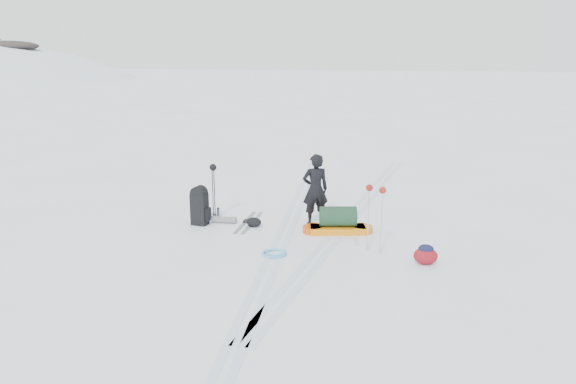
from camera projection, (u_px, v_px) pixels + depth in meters
name	position (u px, v px, depth m)	size (l,w,h in m)	color
ground	(284.00, 235.00, 12.60)	(200.00, 200.00, 0.00)	white
ski_tracks	(317.00, 225.00, 13.31)	(3.38, 17.97, 0.01)	silver
skier	(315.00, 189.00, 13.17)	(0.62, 0.41, 1.70)	black
pulk_sled	(338.00, 223.00, 12.70)	(1.65, 0.77, 0.61)	orange
expedition_rucksack	(203.00, 207.00, 13.25)	(1.03, 0.50, 0.94)	black
ski_poles_black	(213.00, 174.00, 13.54)	(0.18, 0.17, 1.37)	black
ski_poles_silver	(376.00, 197.00, 11.23)	(0.41, 0.30, 1.41)	#BABCC1
touring_skis_grey	(249.00, 222.00, 13.48)	(0.26, 1.76, 0.06)	#92969A
touring_skis_white	(356.00, 231.00, 12.79)	(0.73, 1.98, 0.07)	silver
rope_coil	(275.00, 253.00, 11.39)	(0.59, 0.59, 0.06)	#56A2D0
small_daypack	(426.00, 255.00, 10.85)	(0.58, 0.56, 0.40)	maroon
thermos_pair	(214.00, 213.00, 13.88)	(0.27, 0.16, 0.26)	#4E5155
stuff_sack	(254.00, 222.00, 13.15)	(0.37, 0.29, 0.22)	black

